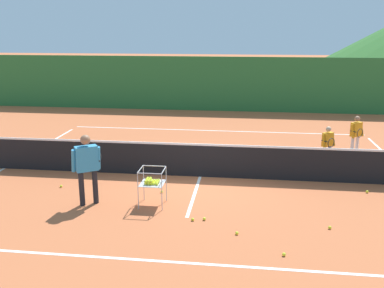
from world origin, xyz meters
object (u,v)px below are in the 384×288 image
tennis_net (200,160)px  tennis_ball_7 (330,227)px  ball_cart (152,182)px  tennis_ball_5 (284,254)px  instructor (87,163)px  tennis_ball_2 (204,219)px  student_0 (328,142)px  tennis_ball_0 (237,233)px  tennis_ball_3 (193,219)px  tennis_ball_4 (162,192)px  tennis_ball_6 (61,186)px  tennis_ball_1 (367,192)px  student_1 (356,132)px

tennis_net → tennis_ball_7: tennis_net is taller
ball_cart → tennis_ball_5: ball_cart is taller
instructor → tennis_ball_2: instructor is taller
student_0 → tennis_ball_5: 6.07m
student_0 → tennis_ball_0: student_0 is taller
student_0 → tennis_ball_7: (-0.68, -4.52, -0.70)m
student_0 → ball_cart: 5.99m
tennis_ball_3 → tennis_ball_4: same height
tennis_ball_6 → tennis_ball_3: bearing=-23.2°
tennis_ball_4 → tennis_ball_2: bearing=-49.8°
tennis_ball_2 → tennis_ball_5: size_ratio=1.00×
tennis_net → tennis_ball_7: size_ratio=184.98×
tennis_ball_6 → tennis_ball_5: bearing=-27.2°
instructor → tennis_ball_7: instructor is taller
tennis_ball_1 → tennis_ball_3: (-4.24, -2.21, 0.00)m
student_0 → ball_cart: size_ratio=1.35×
tennis_ball_0 → tennis_ball_4: bearing=133.7°
tennis_ball_4 → tennis_ball_7: same height
tennis_ball_1 → tennis_ball_6: (-7.97, -0.61, 0.00)m
student_0 → student_1: size_ratio=0.91×
tennis_net → instructor: bearing=-136.9°
tennis_ball_5 → tennis_net: bearing=115.7°
tennis_ball_0 → tennis_ball_2: 0.94m
tennis_ball_4 → student_0: bearing=32.8°
tennis_net → tennis_ball_5: bearing=-64.3°
instructor → tennis_ball_5: size_ratio=25.21×
tennis_ball_5 → tennis_ball_0: bearing=139.9°
tennis_ball_0 → tennis_net: bearing=108.2°
tennis_ball_0 → tennis_ball_3: size_ratio=1.00×
tennis_ball_2 → tennis_ball_4: (-1.24, 1.47, 0.00)m
student_0 → tennis_ball_5: bearing=-106.7°
tennis_ball_3 → tennis_ball_7: bearing=-0.5°
student_1 → tennis_ball_7: (-1.78, -5.67, -0.77)m
tennis_net → student_1: bearing=29.4°
tennis_ball_1 → tennis_ball_3: size_ratio=1.00×
tennis_net → tennis_ball_2: tennis_net is taller
ball_cart → tennis_ball_6: bearing=162.3°
ball_cart → tennis_ball_0: ball_cart is taller
instructor → tennis_ball_7: size_ratio=25.21×
tennis_ball_2 → tennis_ball_4: 1.93m
student_0 → tennis_ball_2: size_ratio=17.87×
tennis_ball_3 → tennis_ball_5: size_ratio=1.00×
tennis_ball_5 → student_0: bearing=73.3°
tennis_ball_4 → student_1: bearing=35.8°
student_0 → tennis_ball_0: (-2.62, -5.02, -0.70)m
student_0 → tennis_ball_6: size_ratio=17.87×
student_1 → tennis_ball_2: bearing=-128.6°
ball_cart → tennis_ball_0: 2.48m
tennis_ball_4 → tennis_ball_0: bearing=-46.3°
ball_cart → tennis_ball_3: ball_cart is taller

